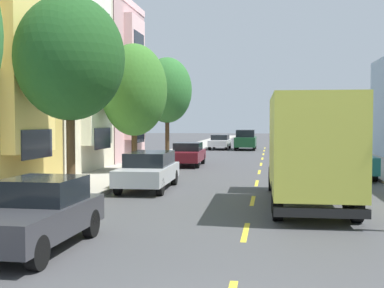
% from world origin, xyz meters
% --- Properties ---
extents(ground_plane, '(160.00, 160.00, 0.00)m').
position_xyz_m(ground_plane, '(0.00, 30.00, 0.00)').
color(ground_plane, '#424244').
extents(sidewalk_left, '(3.20, 120.00, 0.14)m').
position_xyz_m(sidewalk_left, '(-7.10, 28.00, 0.07)').
color(sidewalk_left, '#A39E93').
rests_on(sidewalk_left, ground_plane).
extents(sidewalk_right, '(3.20, 120.00, 0.14)m').
position_xyz_m(sidewalk_right, '(7.10, 28.00, 0.07)').
color(sidewalk_right, '#A39E93').
rests_on(sidewalk_right, ground_plane).
extents(lane_centerline_dashes, '(0.14, 47.20, 0.01)m').
position_xyz_m(lane_centerline_dashes, '(0.00, 24.50, 0.00)').
color(lane_centerline_dashes, yellow).
rests_on(lane_centerline_dashes, ground_plane).
extents(townhouse_third_cream, '(11.08, 7.31, 10.72)m').
position_xyz_m(townhouse_third_cream, '(-13.83, 19.97, 5.16)').
color(townhouse_third_cream, beige).
rests_on(townhouse_third_cream, ground_plane).
extents(townhouse_fourth_rose, '(13.01, 7.31, 10.85)m').
position_xyz_m(townhouse_fourth_rose, '(-14.80, 27.48, 5.22)').
color(townhouse_fourth_rose, '#CC9E9E').
rests_on(townhouse_fourth_rose, ground_plane).
extents(street_tree_second, '(3.86, 3.86, 7.03)m').
position_xyz_m(street_tree_second, '(-6.40, 11.48, 4.96)').
color(street_tree_second, '#47331E').
rests_on(street_tree_second, sidewalk_left).
extents(street_tree_third, '(3.43, 3.43, 6.61)m').
position_xyz_m(street_tree_third, '(-6.40, 19.90, 4.37)').
color(street_tree_third, '#47331E').
rests_on(street_tree_third, sidewalk_left).
extents(street_tree_farthest, '(3.37, 3.37, 6.96)m').
position_xyz_m(street_tree_farthest, '(-6.40, 28.32, 4.86)').
color(street_tree_farthest, '#47331E').
rests_on(street_tree_farthest, sidewalk_left).
extents(delivery_box_truck, '(2.57, 8.10, 3.53)m').
position_xyz_m(delivery_box_truck, '(1.81, 11.22, 1.98)').
color(delivery_box_truck, '#D8D84C').
rests_on(delivery_box_truck, ground_plane).
extents(parked_sedan_white, '(1.91, 4.54, 1.43)m').
position_xyz_m(parked_sedan_white, '(-4.32, 43.73, 0.75)').
color(parked_sedan_white, silver).
rests_on(parked_sedan_white, ground_plane).
extents(parked_wagon_silver, '(1.95, 4.75, 1.50)m').
position_xyz_m(parked_wagon_silver, '(-4.27, 14.35, 0.80)').
color(parked_wagon_silver, '#B2B5BA').
rests_on(parked_wagon_silver, ground_plane).
extents(parked_sedan_burgundy, '(1.91, 4.54, 1.43)m').
position_xyz_m(parked_sedan_burgundy, '(-4.47, 25.24, 0.75)').
color(parked_sedan_burgundy, maroon).
rests_on(parked_sedan_burgundy, ground_plane).
extents(parked_hatchback_charcoal, '(1.79, 4.02, 1.50)m').
position_xyz_m(parked_hatchback_charcoal, '(-4.38, 4.64, 0.76)').
color(parked_hatchback_charcoal, '#333338').
rests_on(parked_hatchback_charcoal, ground_plane).
extents(parked_pickup_teal, '(2.01, 5.30, 1.73)m').
position_xyz_m(parked_pickup_teal, '(4.38, 20.39, 0.83)').
color(parked_pickup_teal, '#195B60').
rests_on(parked_pickup_teal, ground_plane).
extents(moving_forest_sedan, '(1.95, 4.80, 1.93)m').
position_xyz_m(moving_forest_sedan, '(-1.80, 43.44, 0.99)').
color(moving_forest_sedan, '#194C28').
rests_on(moving_forest_sedan, ground_plane).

